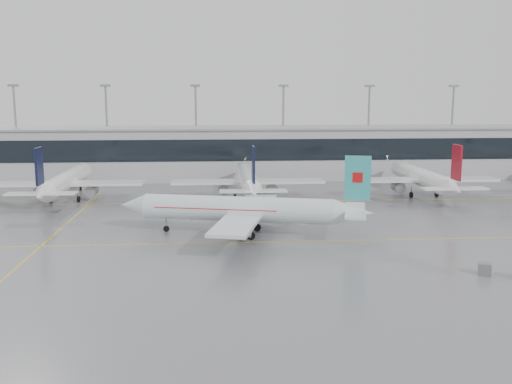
{
  "coord_description": "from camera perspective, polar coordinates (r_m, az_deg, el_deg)",
  "views": [
    {
      "loc": [
        -6.44,
        -76.29,
        20.23
      ],
      "look_at": [
        0.0,
        12.0,
        5.0
      ],
      "focal_mm": 40.0,
      "sensor_mm": 36.0,
      "label": 1
    }
  ],
  "objects": [
    {
      "name": "air_canada_jet",
      "position": [
        82.39,
        -1.0,
        -1.77
      ],
      "size": [
        37.06,
        30.3,
        11.84
      ],
      "rotation": [
        0.0,
        0.0,
        2.9
      ],
      "color": "silver",
      "rests_on": "ground"
    },
    {
      "name": "taxi_line_north",
      "position": [
        108.39,
        -0.69,
        -0.99
      ],
      "size": [
        120.0,
        0.25,
        0.01
      ],
      "primitive_type": "cube",
      "color": "gold",
      "rests_on": "ground"
    },
    {
      "name": "terminal_glass",
      "position": [
        131.52,
        -1.35,
        4.21
      ],
      "size": [
        180.0,
        0.2,
        5.0
      ],
      "primitive_type": "cube",
      "color": "black",
      "rests_on": "ground"
    },
    {
      "name": "taxi_line_main",
      "position": [
        79.19,
        0.63,
        -5.04
      ],
      "size": [
        120.0,
        0.25,
        0.01
      ],
      "primitive_type": "cube",
      "color": "gold",
      "rests_on": "ground"
    },
    {
      "name": "parked_jet_b",
      "position": [
        114.82,
        -18.53,
        0.98
      ],
      "size": [
        29.64,
        36.96,
        11.72
      ],
      "rotation": [
        0.0,
        0.0,
        1.57
      ],
      "color": "white",
      "rests_on": "ground"
    },
    {
      "name": "terminal_roof",
      "position": [
        138.67,
        -1.51,
        6.44
      ],
      "size": [
        182.0,
        16.0,
        0.4
      ],
      "primitive_type": "cube",
      "color": "gray",
      "rests_on": "ground"
    },
    {
      "name": "ground",
      "position": [
        79.19,
        0.63,
        -5.04
      ],
      "size": [
        320.0,
        320.0,
        0.0
      ],
      "primitive_type": "plane",
      "color": "slate",
      "rests_on": "ground"
    },
    {
      "name": "light_masts",
      "position": [
        144.6,
        -1.63,
        7.03
      ],
      "size": [
        156.4,
        1.0,
        22.6
      ],
      "color": "gray",
      "rests_on": "ground"
    },
    {
      "name": "parked_jet_c",
      "position": [
        111.4,
        -0.81,
        1.23
      ],
      "size": [
        29.64,
        36.96,
        11.72
      ],
      "rotation": [
        0.0,
        0.0,
        1.57
      ],
      "color": "white",
      "rests_on": "ground"
    },
    {
      "name": "parked_jet_d",
      "position": [
        118.68,
        16.31,
        1.37
      ],
      "size": [
        29.64,
        36.96,
        11.72
      ],
      "rotation": [
        0.0,
        0.0,
        1.57
      ],
      "color": "white",
      "rests_on": "ground"
    },
    {
      "name": "taxi_line_cross",
      "position": [
        96.43,
        -18.24,
        -2.84
      ],
      "size": [
        0.25,
        60.0,
        0.01
      ],
      "primitive_type": "cube",
      "color": "gold",
      "rests_on": "ground"
    },
    {
      "name": "terminal",
      "position": [
        139.17,
        -1.5,
        3.89
      ],
      "size": [
        180.0,
        15.0,
        12.0
      ],
      "primitive_type": "cube",
      "color": "#A9A9AD",
      "rests_on": "ground"
    },
    {
      "name": "gse_unit",
      "position": [
        70.15,
        21.9,
        -7.15
      ],
      "size": [
        1.72,
        1.67,
        1.35
      ],
      "primitive_type": "cube",
      "rotation": [
        0.0,
        0.0,
        -0.38
      ],
      "color": "slate",
      "rests_on": "ground"
    }
  ]
}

